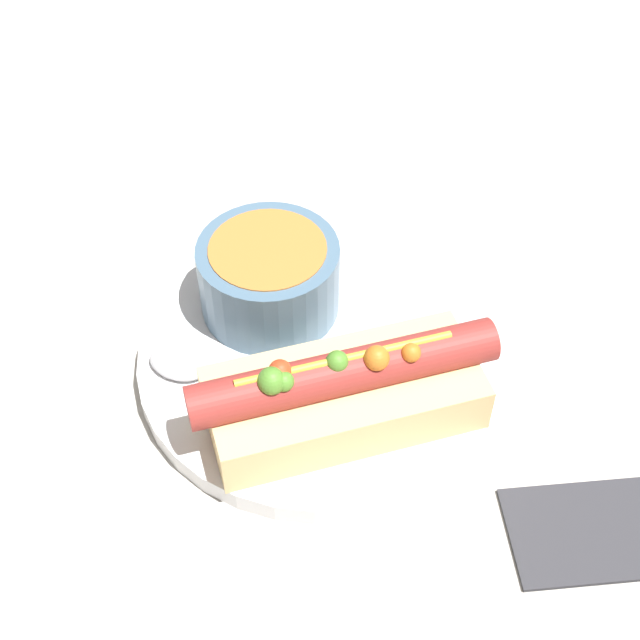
{
  "coord_description": "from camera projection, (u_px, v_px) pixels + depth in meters",
  "views": [
    {
      "loc": [
        -0.14,
        -0.36,
        0.47
      ],
      "look_at": [
        0.0,
        0.0,
        0.05
      ],
      "focal_mm": 50.0,
      "sensor_mm": 36.0,
      "label": 1
    }
  ],
  "objects": [
    {
      "name": "napkin",
      "position": [
        609.0,
        529.0,
        0.53
      ],
      "size": [
        0.13,
        0.1,
        0.01
      ],
      "rotation": [
        0.0,
        0.0,
        -0.27
      ],
      "color": "#333338",
      "rests_on": "ground_plane"
    },
    {
      "name": "spoon",
      "position": [
        207.0,
        374.0,
        0.58
      ],
      "size": [
        0.13,
        0.13,
        0.01
      ],
      "rotation": [
        0.0,
        0.0,
        2.32
      ],
      "color": "#B7B7BC",
      "rests_on": "dinner_plate"
    },
    {
      "name": "ground_plane",
      "position": [
        320.0,
        365.0,
        0.61
      ],
      "size": [
        4.0,
        4.0,
        0.0
      ],
      "primitive_type": "plane",
      "color": "#BCB7AD"
    },
    {
      "name": "soup_bowl",
      "position": [
        269.0,
        275.0,
        0.61
      ],
      "size": [
        0.1,
        0.1,
        0.06
      ],
      "color": "slate",
      "rests_on": "dinner_plate"
    },
    {
      "name": "hot_dog",
      "position": [
        343.0,
        391.0,
        0.55
      ],
      "size": [
        0.19,
        0.09,
        0.06
      ],
      "rotation": [
        0.0,
        0.0,
        -0.08
      ],
      "color": "#E5C17F",
      "rests_on": "dinner_plate"
    },
    {
      "name": "dinner_plate",
      "position": [
        320.0,
        358.0,
        0.61
      ],
      "size": [
        0.25,
        0.25,
        0.02
      ],
      "color": "white",
      "rests_on": "ground_plane"
    }
  ]
}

